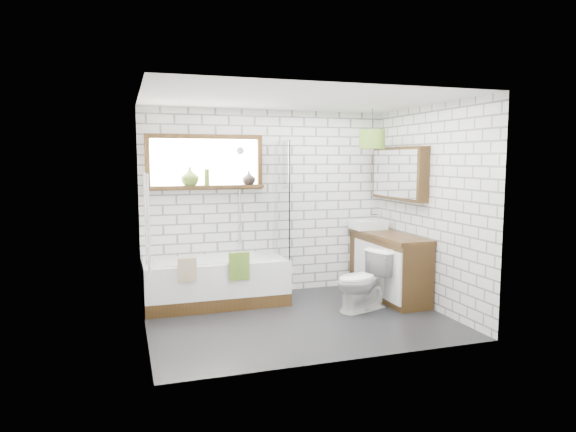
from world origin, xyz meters
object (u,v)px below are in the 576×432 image
object	(u,v)px
bathtub	(216,282)
vanity	(388,265)
pendant	(372,139)
toilet	(363,281)
basin	(368,224)

from	to	relation	value
bathtub	vanity	xyz separation A→B (m)	(2.26, -0.37, 0.14)
pendant	vanity	bearing A→B (deg)	-32.59
vanity	pendant	size ratio (longest dim) A/B	4.40
bathtub	pendant	xyz separation A→B (m)	(2.05, -0.23, 1.81)
vanity	toilet	world-z (taller)	vanity
toilet	pendant	bearing A→B (deg)	129.40
basin	toilet	distance (m)	1.23
bathtub	toilet	distance (m)	1.86
bathtub	toilet	xyz separation A→B (m)	(1.66, -0.82, 0.08)
bathtub	basin	distance (m)	2.29
bathtub	basin	size ratio (longest dim) A/B	4.07
bathtub	pendant	size ratio (longest dim) A/B	5.23
toilet	pendant	world-z (taller)	pendant
basin	pendant	distance (m)	1.24
bathtub	toilet	size ratio (longest dim) A/B	2.43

